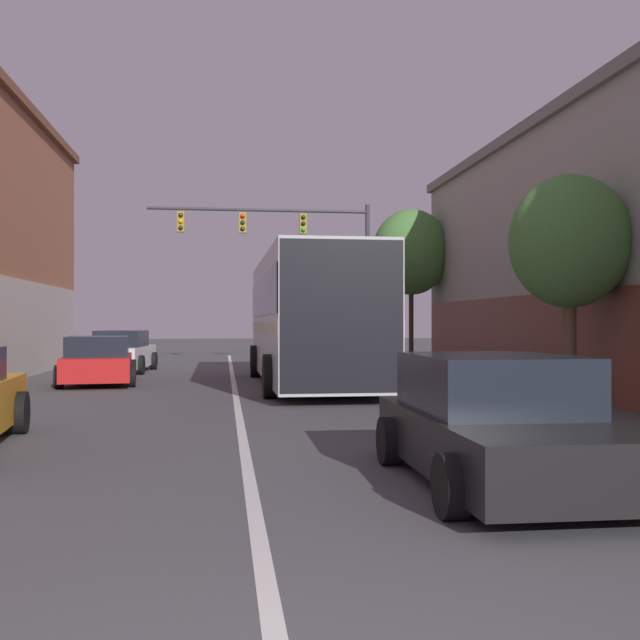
{
  "coord_description": "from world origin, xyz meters",
  "views": [
    {
      "loc": [
        -0.27,
        -2.61,
        1.7
      ],
      "look_at": [
        2.06,
        15.54,
        1.78
      ],
      "focal_mm": 42.0,
      "sensor_mm": 36.0,
      "label": 1
    }
  ],
  "objects": [
    {
      "name": "lane_center_line",
      "position": [
        0.0,
        15.55,
        0.0
      ],
      "size": [
        0.14,
        43.11,
        0.01
      ],
      "color": "silver",
      "rests_on": "ground_plane"
    },
    {
      "name": "parked_car_left_far",
      "position": [
        -3.76,
        23.96,
        0.69
      ],
      "size": [
        2.1,
        4.48,
        1.45
      ],
      "rotation": [
        0.0,
        0.0,
        1.51
      ],
      "color": "silver",
      "rests_on": "ground_plane"
    },
    {
      "name": "parked_car_left_near",
      "position": [
        -3.76,
        18.88,
        0.64
      ],
      "size": [
        2.4,
        4.5,
        1.34
      ],
      "rotation": [
        0.0,
        0.0,
        1.68
      ],
      "color": "red",
      "rests_on": "ground_plane"
    },
    {
      "name": "traffic_signal_gantry",
      "position": [
        2.53,
        27.09,
        4.86
      ],
      "size": [
        8.83,
        0.36,
        6.49
      ],
      "color": "#333338",
      "rests_on": "ground_plane"
    },
    {
      "name": "bus",
      "position": [
        2.05,
        17.64,
        1.94
      ],
      "size": [
        2.99,
        10.88,
        3.45
      ],
      "rotation": [
        0.0,
        0.0,
        1.58
      ],
      "color": "#B7B7BC",
      "rests_on": "ground_plane"
    },
    {
      "name": "street_tree_far",
      "position": [
        6.49,
        23.95,
        4.28
      ],
      "size": [
        2.84,
        2.55,
        5.85
      ],
      "color": "#3D2D1E",
      "rests_on": "ground_plane"
    },
    {
      "name": "hatchback_foreground",
      "position": [
        2.59,
        4.98,
        0.63
      ],
      "size": [
        2.05,
        4.03,
        1.36
      ],
      "rotation": [
        0.0,
        0.0,
        1.57
      ],
      "color": "black",
      "rests_on": "ground_plane"
    },
    {
      "name": "street_tree_near",
      "position": [
        6.58,
        11.56,
        3.32
      ],
      "size": [
        2.43,
        2.19,
        4.68
      ],
      "color": "brown",
      "rests_on": "ground_plane"
    }
  ]
}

